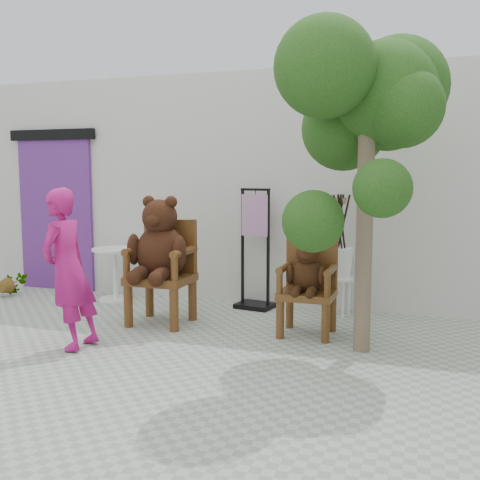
{
  "coord_description": "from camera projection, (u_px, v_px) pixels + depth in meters",
  "views": [
    {
      "loc": [
        2.14,
        -4.33,
        1.69
      ],
      "look_at": [
        0.15,
        1.64,
        0.95
      ],
      "focal_mm": 42.0,
      "sensor_mm": 36.0,
      "label": 1
    }
  ],
  "objects": [
    {
      "name": "ground_plane",
      "position": [
        165.0,
        367.0,
        4.95
      ],
      "size": [
        60.0,
        60.0,
        0.0
      ],
      "primitive_type": "plane",
      "color": "#A0A695",
      "rests_on": "ground"
    },
    {
      "name": "potted_plant",
      "position": [
        11.0,
        283.0,
        7.8
      ],
      "size": [
        0.34,
        0.3,
        0.38
      ],
      "primitive_type": "imported",
      "rotation": [
        0.0,
        0.0,
        -0.01
      ],
      "color": "#15370F",
      "rests_on": "ground"
    },
    {
      "name": "stool_bucket",
      "position": [
        340.0,
        262.0,
        6.72
      ],
      "size": [
        0.32,
        0.32,
        1.45
      ],
      "rotation": [
        0.0,
        0.0,
        -0.29
      ],
      "color": "white",
      "rests_on": "ground"
    },
    {
      "name": "cafe_table",
      "position": [
        115.0,
        268.0,
        7.52
      ],
      "size": [
        0.6,
        0.6,
        0.7
      ],
      "rotation": [
        0.0,
        0.0,
        -0.38
      ],
      "color": "white",
      "rests_on": "ground"
    },
    {
      "name": "tree",
      "position": [
        368.0,
        101.0,
        5.23
      ],
      "size": [
        1.52,
        1.68,
        3.08
      ],
      "rotation": [
        0.0,
        0.0,
        0.04
      ],
      "color": "brown",
      "rests_on": "ground"
    },
    {
      "name": "doorway",
      "position": [
        56.0,
        210.0,
        8.19
      ],
      "size": [
        1.4,
        0.11,
        2.33
      ],
      "color": "#5F297C",
      "rests_on": "ground"
    },
    {
      "name": "person",
      "position": [
        68.0,
        269.0,
        5.43
      ],
      "size": [
        0.39,
        0.58,
        1.55
      ],
      "primitive_type": "imported",
      "rotation": [
        0.0,
        0.0,
        -1.6
      ],
      "color": "#B0156B",
      "rests_on": "ground"
    },
    {
      "name": "chair_small",
      "position": [
        308.0,
        278.0,
        5.9
      ],
      "size": [
        0.57,
        0.54,
        1.01
      ],
      "color": "#4A2A0F",
      "rests_on": "ground"
    },
    {
      "name": "chair_big",
      "position": [
        161.0,
        252.0,
        6.31
      ],
      "size": [
        0.7,
        0.76,
        1.45
      ],
      "color": "#4A2A0F",
      "rests_on": "ground"
    },
    {
      "name": "display_stand",
      "position": [
        255.0,
        262.0,
        7.06
      ],
      "size": [
        0.5,
        0.42,
        1.51
      ],
      "rotation": [
        0.0,
        0.0,
        -0.17
      ],
      "color": "black",
      "rests_on": "ground"
    },
    {
      "name": "back_wall",
      "position": [
        264.0,
        188.0,
        7.69
      ],
      "size": [
        9.0,
        1.0,
        3.0
      ],
      "primitive_type": "cube",
      "color": "beige",
      "rests_on": "ground"
    }
  ]
}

